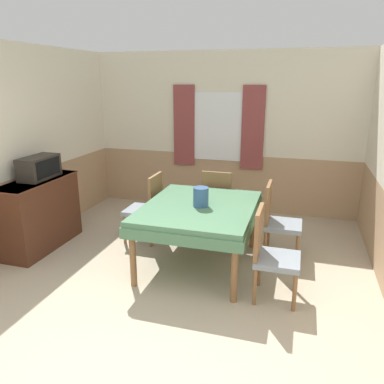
{
  "coord_description": "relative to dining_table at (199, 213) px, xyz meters",
  "views": [
    {
      "loc": [
        1.27,
        -2.08,
        2.15
      ],
      "look_at": [
        0.09,
        1.89,
        0.91
      ],
      "focal_mm": 35.0,
      "sensor_mm": 36.0,
      "label": 1
    }
  ],
  "objects": [
    {
      "name": "chair_left_far",
      "position": [
        -0.87,
        0.48,
        -0.15
      ],
      "size": [
        0.44,
        0.44,
        0.95
      ],
      "rotation": [
        0.0,
        0.0,
        1.57
      ],
      "color": "brown",
      "rests_on": "ground_plane"
    },
    {
      "name": "dining_table",
      "position": [
        0.0,
        0.0,
        0.0
      ],
      "size": [
        1.29,
        1.54,
        0.76
      ],
      "color": "#4C7A56",
      "rests_on": "ground_plane"
    },
    {
      "name": "wall_back",
      "position": [
        -0.19,
        2.11,
        0.65
      ],
      "size": [
        4.79,
        0.1,
        2.6
      ],
      "color": "silver",
      "rests_on": "ground_plane"
    },
    {
      "name": "tv",
      "position": [
        -2.13,
        -0.03,
        0.42
      ],
      "size": [
        0.29,
        0.55,
        0.29
      ],
      "color": "#2D2823",
      "rests_on": "sideboard"
    },
    {
      "name": "vase",
      "position": [
        0.03,
        -0.03,
        0.21
      ],
      "size": [
        0.18,
        0.18,
        0.22
      ],
      "color": "#335684",
      "rests_on": "dining_table"
    },
    {
      "name": "chair_right_near",
      "position": [
        0.87,
        -0.48,
        -0.15
      ],
      "size": [
        0.44,
        0.44,
        0.95
      ],
      "rotation": [
        0.0,
        0.0,
        4.71
      ],
      "color": "brown",
      "rests_on": "ground_plane"
    },
    {
      "name": "ground_plane",
      "position": [
        -0.18,
        -1.89,
        -0.65
      ],
      "size": [
        16.0,
        16.0,
        0.0
      ],
      "primitive_type": "plane",
      "color": "tan"
    },
    {
      "name": "sideboard",
      "position": [
        -2.14,
        -0.12,
        -0.18
      ],
      "size": [
        0.46,
        1.18,
        0.92
      ],
      "color": "#4C2819",
      "rests_on": "ground_plane"
    },
    {
      "name": "chair_head_window",
      "position": [
        -0.0,
        1.0,
        -0.15
      ],
      "size": [
        0.44,
        0.44,
        0.95
      ],
      "color": "brown",
      "rests_on": "ground_plane"
    },
    {
      "name": "wall_left",
      "position": [
        -2.4,
        0.1,
        0.65
      ],
      "size": [
        0.05,
        4.38,
        2.6
      ],
      "color": "silver",
      "rests_on": "ground_plane"
    },
    {
      "name": "chair_right_far",
      "position": [
        0.87,
        0.48,
        -0.15
      ],
      "size": [
        0.44,
        0.44,
        0.95
      ],
      "rotation": [
        0.0,
        0.0,
        4.71
      ],
      "color": "brown",
      "rests_on": "ground_plane"
    }
  ]
}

